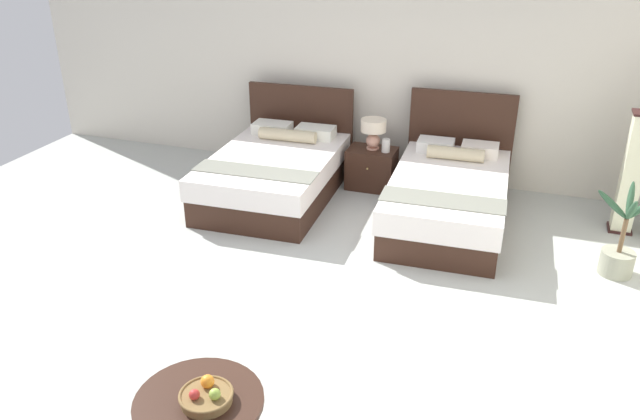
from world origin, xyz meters
TOP-DOWN VIEW (x-y plane):
  - ground_plane at (0.00, 0.00)m, footprint 10.13×10.12m
  - wall_back at (0.00, 3.26)m, footprint 10.13×0.12m
  - bed_near_window at (-1.05, 2.02)m, footprint 1.48×2.18m
  - bed_near_corner at (1.05, 2.03)m, footprint 1.34×2.26m
  - nightstand at (-0.01, 2.67)m, footprint 0.60×0.44m
  - table_lamp at (-0.01, 2.69)m, footprint 0.31×0.31m
  - vase at (0.16, 2.63)m, footprint 0.10×0.10m
  - coffee_table at (0.05, -1.88)m, footprint 0.83×0.83m
  - fruit_bowl at (0.11, -1.87)m, footprint 0.35×0.35m
  - floor_lamp_corner at (2.90, 2.41)m, footprint 0.25×0.25m
  - potted_palm at (2.78, 1.39)m, footprint 0.54×0.50m

SIDE VIEW (x-z plane):
  - ground_plane at x=0.00m, z-range -0.02..0.00m
  - potted_palm at x=2.78m, z-range -0.22..0.69m
  - nightstand at x=-0.01m, z-range 0.00..0.52m
  - coffee_table at x=0.05m, z-range 0.10..0.51m
  - bed_near_corner at x=1.05m, z-range -0.30..0.94m
  - bed_near_window at x=-1.05m, z-range -0.26..0.89m
  - fruit_bowl at x=0.11m, z-range 0.38..0.52m
  - vase at x=0.16m, z-range 0.52..0.68m
  - floor_lamp_corner at x=2.90m, z-range 0.00..1.35m
  - table_lamp at x=-0.01m, z-range 0.57..0.95m
  - wall_back at x=0.00m, z-range 0.00..2.74m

